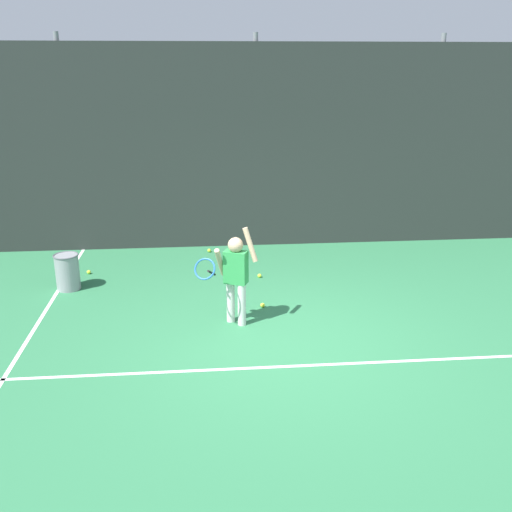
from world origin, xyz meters
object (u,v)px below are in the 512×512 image
object	(u,v)px
tennis_ball_0	(89,272)
tennis_ball_2	(259,276)
tennis_player	(235,273)
tennis_ball_1	(263,305)
ball_hopper	(67,271)
tennis_ball_3	(209,251)

from	to	relation	value
tennis_ball_0	tennis_ball_2	bearing A→B (deg)	-8.69
tennis_player	tennis_ball_1	size ratio (longest dim) A/B	20.46
tennis_player	tennis_ball_0	bearing A→B (deg)	160.27
ball_hopper	tennis_ball_2	bearing A→B (deg)	4.22
tennis_player	tennis_ball_0	world-z (taller)	tennis_player
tennis_ball_0	tennis_ball_3	xyz separation A→B (m)	(2.01, 0.98, 0.00)
ball_hopper	tennis_ball_1	xyz separation A→B (m)	(2.92, -0.99, -0.26)
tennis_ball_1	tennis_ball_0	bearing A→B (deg)	149.14
tennis_player	ball_hopper	bearing A→B (deg)	172.26
ball_hopper	tennis_ball_3	xyz separation A→B (m)	(2.20, 1.63, -0.26)
tennis_player	tennis_ball_3	bearing A→B (deg)	118.46
tennis_ball_0	tennis_ball_1	size ratio (longest dim) A/B	1.00
tennis_player	tennis_ball_1	bearing A→B (deg)	72.30
ball_hopper	tennis_ball_0	xyz separation A→B (m)	(0.18, 0.65, -0.26)
tennis_ball_2	tennis_player	bearing A→B (deg)	-106.26
ball_hopper	tennis_ball_2	distance (m)	3.02
ball_hopper	tennis_ball_2	xyz separation A→B (m)	(3.00, 0.22, -0.26)
tennis_player	tennis_ball_0	distance (m)	3.22
ball_hopper	tennis_player	bearing A→B (deg)	-30.62
ball_hopper	tennis_ball_2	size ratio (longest dim) A/B	8.52
tennis_ball_0	tennis_ball_3	size ratio (longest dim) A/B	1.00
tennis_player	ball_hopper	world-z (taller)	tennis_player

